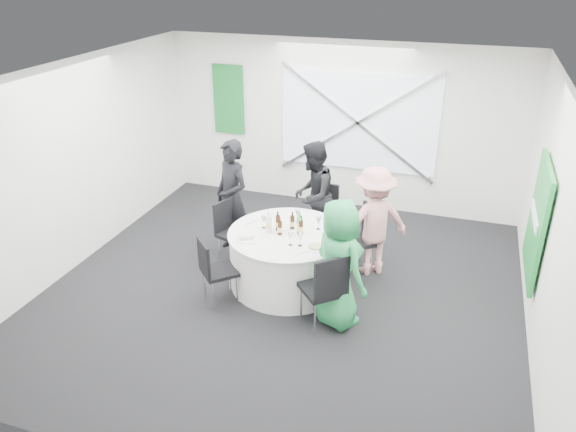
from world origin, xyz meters
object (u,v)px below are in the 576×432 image
(person_man_back_left, at_px, (232,197))
(green_water_bottle, at_px, (300,225))
(chair_front_right, at_px, (326,286))
(person_man_back, at_px, (313,195))
(chair_back, at_px, (322,210))
(person_woman_pink, at_px, (374,222))
(chair_back_left, at_px, (230,227))
(person_woman_green, at_px, (339,264))
(clear_water_bottle, at_px, (269,224))
(chair_front_left, at_px, (213,267))
(chair_back_right, at_px, (362,234))
(banquet_table, at_px, (288,258))

(person_man_back_left, height_order, green_water_bottle, person_man_back_left)
(chair_front_right, height_order, person_man_back, person_man_back)
(chair_back, distance_m, chair_front_right, 2.11)
(person_woman_pink, bearing_deg, chair_back_left, -24.19)
(person_woman_green, distance_m, clear_water_bottle, 1.21)
(chair_front_left, xyz_separation_m, person_woman_green, (1.56, 0.09, 0.28))
(chair_front_left, relative_size, person_man_back_left, 0.52)
(chair_back_right, bearing_deg, chair_back, -166.22)
(person_man_back, relative_size, person_woman_green, 1.02)
(chair_back_right, distance_m, chair_front_right, 1.46)
(chair_back, distance_m, chair_front_left, 2.12)
(chair_back_right, xyz_separation_m, person_woman_green, (-0.02, -1.27, 0.23))
(chair_back, bearing_deg, chair_back_left, -135.08)
(chair_back_right, bearing_deg, person_man_back, -159.09)
(banquet_table, xyz_separation_m, chair_back, (0.13, 1.22, 0.18))
(chair_back, relative_size, green_water_bottle, 3.13)
(chair_back, xyz_separation_m, person_man_back_left, (-1.20, -0.57, 0.29))
(chair_back_left, height_order, green_water_bottle, green_water_bottle)
(banquet_table, xyz_separation_m, clear_water_bottle, (-0.25, -0.05, 0.49))
(chair_back_right, distance_m, person_man_back, 1.02)
(chair_front_right, xyz_separation_m, person_man_back_left, (-1.79, 1.46, 0.25))
(banquet_table, xyz_separation_m, person_man_back, (-0.01, 1.17, 0.43))
(person_woman_pink, distance_m, person_woman_green, 1.29)
(chair_back_right, bearing_deg, person_woman_pink, 54.91)
(chair_back_left, bearing_deg, person_man_back_left, 36.08)
(chair_back, height_order, chair_back_left, chair_back)
(chair_front_left, xyz_separation_m, person_man_back_left, (-0.32, 1.37, 0.33))
(person_man_back_left, height_order, person_woman_green, person_man_back_left)
(chair_back, relative_size, person_man_back, 0.59)
(banquet_table, height_order, person_woman_green, person_woman_green)
(chair_back, height_order, clear_water_bottle, clear_water_bottle)
(person_woman_pink, bearing_deg, chair_back_right, -30.94)
(chair_front_left, distance_m, person_man_back_left, 1.44)
(chair_back_left, relative_size, chair_front_right, 0.90)
(green_water_bottle, distance_m, clear_water_bottle, 0.40)
(person_man_back_left, xyz_separation_m, person_man_back, (1.06, 0.52, -0.04))
(chair_front_right, bearing_deg, person_man_back, -111.74)
(chair_back_right, bearing_deg, clear_water_bottle, -94.88)
(person_man_back_left, bearing_deg, chair_front_right, -7.63)
(person_man_back_left, height_order, person_woman_pink, person_man_back_left)
(green_water_bottle, bearing_deg, person_man_back, 97.53)
(chair_back_left, bearing_deg, clear_water_bottle, -99.01)
(chair_back, relative_size, person_woman_green, 0.60)
(chair_front_left, relative_size, person_man_back, 0.55)
(banquet_table, height_order, chair_front_right, chair_front_right)
(person_man_back, distance_m, person_woman_green, 1.98)
(chair_back_left, distance_m, chair_front_left, 1.08)
(person_man_back, distance_m, clear_water_bottle, 1.24)
(banquet_table, bearing_deg, chair_front_left, -135.89)
(chair_front_right, bearing_deg, person_man_back_left, -81.24)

